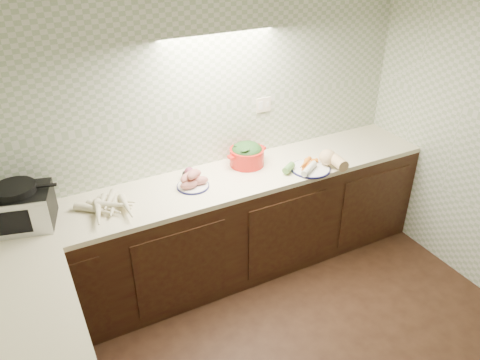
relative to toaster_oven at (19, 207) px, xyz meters
name	(u,v)px	position (x,y,z in m)	size (l,w,h in m)	color
room	(361,189)	(1.38, -1.57, 0.59)	(3.60, 3.60, 2.60)	black
counter	(177,328)	(0.70, -0.89, -0.59)	(3.60, 3.60, 0.90)	black
toaster_oven	(19,207)	(0.00, 0.00, 0.00)	(0.47, 0.41, 0.29)	black
parsnip_pile	(107,209)	(0.52, -0.12, -0.10)	(0.51, 0.43, 0.09)	beige
sweet_potato_plate	(192,181)	(1.17, -0.06, -0.09)	(0.25, 0.24, 0.14)	#121243
onion_bowl	(191,174)	(1.21, 0.05, -0.10)	(0.14, 0.14, 0.10)	black
dutch_oven	(247,154)	(1.70, 0.06, -0.04)	(0.35, 0.32, 0.19)	red
veg_plate	(318,162)	(2.18, -0.26, -0.08)	(0.50, 0.34, 0.15)	#121243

